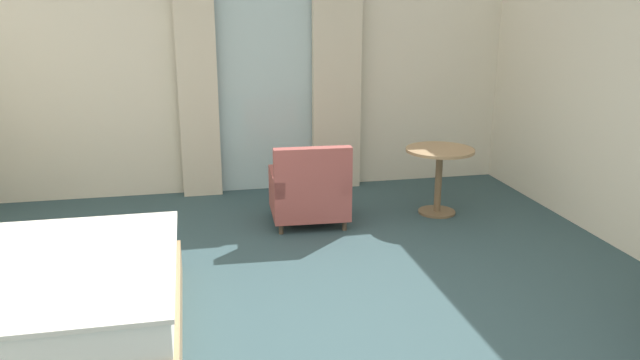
% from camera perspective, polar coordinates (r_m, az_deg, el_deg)
% --- Properties ---
extents(ground, '(6.73, 7.90, 0.10)m').
position_cam_1_polar(ground, '(4.19, -1.11, -15.71)').
color(ground, '#334C51').
extents(wall_back, '(6.33, 0.12, 2.60)m').
position_cam_1_polar(wall_back, '(7.27, -6.69, 9.23)').
color(wall_back, silver).
rests_on(wall_back, ground).
extents(balcony_glass_door, '(1.12, 0.02, 2.29)m').
position_cam_1_polar(balcony_glass_door, '(7.24, -4.76, 8.00)').
color(balcony_glass_door, silver).
rests_on(balcony_glass_door, ground).
extents(curtain_panel_left, '(0.43, 0.10, 2.41)m').
position_cam_1_polar(curtain_panel_left, '(7.08, -11.03, 8.05)').
color(curtain_panel_left, beige).
rests_on(curtain_panel_left, ground).
extents(curtain_panel_right, '(0.56, 0.10, 2.41)m').
position_cam_1_polar(curtain_panel_right, '(7.27, 1.52, 8.55)').
color(curtain_panel_right, beige).
rests_on(curtain_panel_right, ground).
extents(bed, '(2.18, 1.87, 0.96)m').
position_cam_1_polar(bed, '(4.60, -27.01, -9.99)').
color(bed, tan).
rests_on(bed, ground).
extents(armchair_by_window, '(0.77, 0.72, 0.83)m').
position_cam_1_polar(armchair_by_window, '(6.17, -0.96, -1.12)').
color(armchair_by_window, '#9E4C47').
rests_on(armchair_by_window, ground).
extents(round_cafe_table, '(0.70, 0.70, 0.69)m').
position_cam_1_polar(round_cafe_table, '(6.56, 10.77, 1.31)').
color(round_cafe_table, tan).
rests_on(round_cafe_table, ground).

